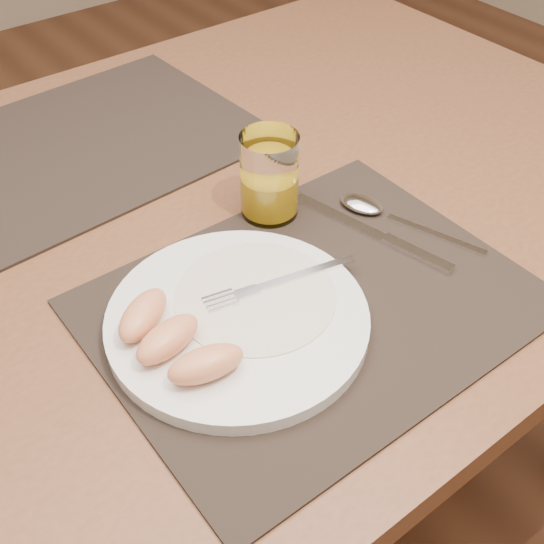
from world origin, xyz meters
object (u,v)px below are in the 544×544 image
at_px(placemat_far, 88,143).
at_px(spoon, 372,208).
at_px(table, 191,263).
at_px(fork, 268,286).
at_px(juice_glass, 269,180).
at_px(plate, 238,320).
at_px(knife, 384,238).
at_px(placemat_near, 313,304).

bearing_deg(placemat_far, spoon, -60.38).
distance_m(table, fork, 0.21).
distance_m(table, juice_glass, 0.17).
distance_m(plate, knife, 0.22).
height_order(plate, fork, fork).
height_order(table, placemat_near, placemat_near).
bearing_deg(knife, table, 129.36).
xyz_separation_m(fork, spoon, (0.19, 0.04, -0.01)).
bearing_deg(juice_glass, spoon, -37.99).
relative_size(table, placemat_near, 3.11).
relative_size(placemat_near, fork, 2.58).
xyz_separation_m(placemat_near, knife, (0.13, 0.03, 0.00)).
bearing_deg(plate, placemat_far, 85.02).
xyz_separation_m(placemat_near, plate, (-0.08, 0.02, 0.01)).
height_order(placemat_near, spoon, spoon).
bearing_deg(placemat_near, juice_glass, 68.79).
xyz_separation_m(table, knife, (0.16, -0.19, 0.09)).
bearing_deg(placemat_far, fork, -88.22).
relative_size(fork, knife, 0.80).
bearing_deg(table, placemat_far, 96.07).
relative_size(placemat_far, juice_glass, 4.24).
height_order(placemat_far, plate, plate).
bearing_deg(placemat_near, knife, 12.47).
bearing_deg(plate, table, 73.19).
relative_size(spoon, juice_glass, 1.77).
bearing_deg(table, fork, -93.35).
bearing_deg(spoon, juice_glass, 142.01).
bearing_deg(plate, fork, 14.52).
xyz_separation_m(placemat_far, juice_glass, (0.11, -0.28, 0.05)).
bearing_deg(juice_glass, table, 141.94).
distance_m(table, spoon, 0.25).
distance_m(placemat_far, spoon, 0.42).
height_order(fork, juice_glass, juice_glass).
bearing_deg(knife, fork, 178.16).
height_order(fork, knife, fork).
bearing_deg(knife, plate, -178.07).
xyz_separation_m(knife, spoon, (0.03, 0.05, 0.00)).
relative_size(placemat_far, spoon, 2.39).
bearing_deg(placemat_far, juice_glass, -69.55).
xyz_separation_m(table, plate, (-0.06, -0.20, 0.10)).
height_order(plate, juice_glass, juice_glass).
bearing_deg(spoon, knife, -119.49).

